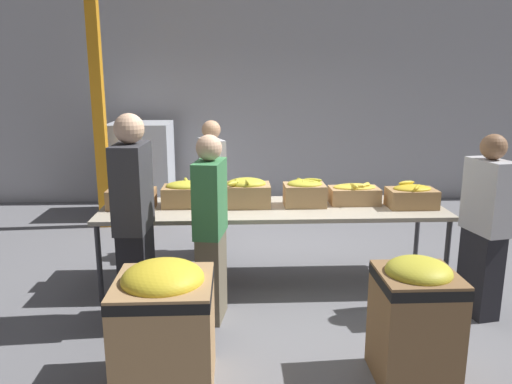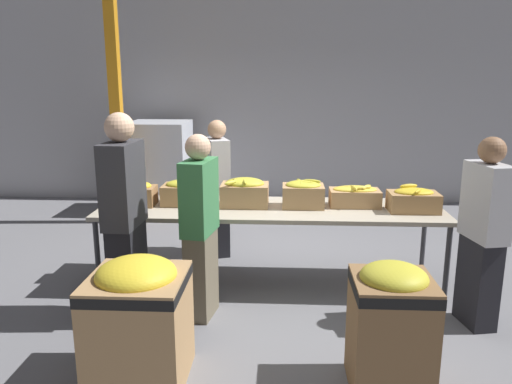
% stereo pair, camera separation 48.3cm
% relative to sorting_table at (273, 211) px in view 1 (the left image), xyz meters
% --- Properties ---
extents(ground_plane, '(30.00, 30.00, 0.00)m').
position_rel_sorting_table_xyz_m(ground_plane, '(0.00, 0.00, -0.74)').
color(ground_plane, slate).
extents(wall_back, '(16.00, 0.08, 4.00)m').
position_rel_sorting_table_xyz_m(wall_back, '(0.00, 3.47, 1.26)').
color(wall_back, '#A8A8AD').
rests_on(wall_back, ground_plane).
extents(sorting_table, '(3.33, 0.89, 0.78)m').
position_rel_sorting_table_xyz_m(sorting_table, '(0.00, 0.00, 0.00)').
color(sorting_table, '#B2A893').
rests_on(sorting_table, ground_plane).
extents(banana_box_0, '(0.45, 0.29, 0.25)m').
position_rel_sorting_table_xyz_m(banana_box_0, '(-1.37, 0.02, 0.17)').
color(banana_box_0, olive).
rests_on(banana_box_0, sorting_table).
extents(banana_box_1, '(0.47, 0.36, 0.26)m').
position_rel_sorting_table_xyz_m(banana_box_1, '(-0.84, 0.08, 0.17)').
color(banana_box_1, '#A37A4C').
rests_on(banana_box_1, sorting_table).
extents(banana_box_2, '(0.46, 0.35, 0.29)m').
position_rel_sorting_table_xyz_m(banana_box_2, '(-0.26, 0.05, 0.19)').
color(banana_box_2, tan).
rests_on(banana_box_2, sorting_table).
extents(banana_box_3, '(0.40, 0.29, 0.28)m').
position_rel_sorting_table_xyz_m(banana_box_3, '(0.32, 0.04, 0.18)').
color(banana_box_3, tan).
rests_on(banana_box_3, sorting_table).
extents(banana_box_4, '(0.49, 0.31, 0.23)m').
position_rel_sorting_table_xyz_m(banana_box_4, '(0.82, 0.09, 0.15)').
color(banana_box_4, tan).
rests_on(banana_box_4, sorting_table).
extents(banana_box_5, '(0.46, 0.30, 0.25)m').
position_rel_sorting_table_xyz_m(banana_box_5, '(1.35, -0.07, 0.16)').
color(banana_box_5, '#A37A4C').
rests_on(banana_box_5, sorting_table).
extents(volunteer_0, '(0.26, 0.48, 1.76)m').
position_rel_sorting_table_xyz_m(volunteer_0, '(-1.18, -0.82, 0.13)').
color(volunteer_0, black).
rests_on(volunteer_0, ground_plane).
extents(volunteer_1, '(0.29, 0.45, 1.58)m').
position_rel_sorting_table_xyz_m(volunteer_1, '(1.74, -0.76, 0.04)').
color(volunteer_1, black).
rests_on(volunteer_1, ground_plane).
extents(volunteer_2, '(0.33, 0.46, 1.56)m').
position_rel_sorting_table_xyz_m(volunteer_2, '(-0.62, 0.82, 0.03)').
color(volunteer_2, black).
rests_on(volunteer_2, ground_plane).
extents(volunteer_3, '(0.28, 0.45, 1.58)m').
position_rel_sorting_table_xyz_m(volunteer_3, '(-0.57, -0.73, 0.04)').
color(volunteer_3, '#6B604C').
rests_on(volunteer_3, ground_plane).
extents(donation_bin_0, '(0.63, 0.63, 0.87)m').
position_rel_sorting_table_xyz_m(donation_bin_0, '(-0.84, -1.69, -0.28)').
color(donation_bin_0, tan).
rests_on(donation_bin_0, ground_plane).
extents(donation_bin_1, '(0.51, 0.51, 0.87)m').
position_rel_sorting_table_xyz_m(donation_bin_1, '(0.83, -1.69, -0.28)').
color(donation_bin_1, olive).
rests_on(donation_bin_1, ground_plane).
extents(support_pillar, '(0.15, 0.15, 4.00)m').
position_rel_sorting_table_xyz_m(support_pillar, '(-2.15, 2.03, 1.26)').
color(support_pillar, orange).
rests_on(support_pillar, ground_plane).
extents(pallet_stack_0, '(0.95, 0.95, 1.37)m').
position_rel_sorting_table_xyz_m(pallet_stack_0, '(-1.74, 2.68, -0.07)').
color(pallet_stack_0, olive).
rests_on(pallet_stack_0, ground_plane).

